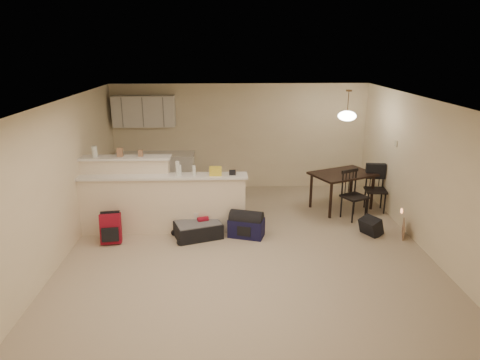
{
  "coord_description": "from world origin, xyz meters",
  "views": [
    {
      "loc": [
        -0.35,
        -6.52,
        3.32
      ],
      "look_at": [
        -0.1,
        0.7,
        1.05
      ],
      "focal_mm": 32.0,
      "sensor_mm": 36.0,
      "label": 1
    }
  ],
  "objects_px": {
    "pendant_lamp": "(347,115)",
    "suitcase": "(198,230)",
    "dining_chair_far": "(376,189)",
    "dining_chair_near": "(354,195)",
    "dining_table": "(342,177)",
    "red_backpack": "(111,228)",
    "navy_duffel": "(246,228)",
    "black_daypack": "(371,227)"
  },
  "relations": [
    {
      "from": "suitcase",
      "to": "red_backpack",
      "type": "xyz_separation_m",
      "value": [
        -1.52,
        -0.16,
        0.13
      ]
    },
    {
      "from": "red_backpack",
      "to": "dining_chair_far",
      "type": "bearing_deg",
      "value": 6.79
    },
    {
      "from": "dining_table",
      "to": "black_daypack",
      "type": "xyz_separation_m",
      "value": [
        0.21,
        -1.35,
        -0.53
      ]
    },
    {
      "from": "dining_table",
      "to": "dining_chair_far",
      "type": "relative_size",
      "value": 1.55
    },
    {
      "from": "black_daypack",
      "to": "navy_duffel",
      "type": "bearing_deg",
      "value": 60.64
    },
    {
      "from": "pendant_lamp",
      "to": "suitcase",
      "type": "height_order",
      "value": "pendant_lamp"
    },
    {
      "from": "pendant_lamp",
      "to": "dining_chair_near",
      "type": "distance_m",
      "value": 1.61
    },
    {
      "from": "suitcase",
      "to": "pendant_lamp",
      "type": "bearing_deg",
      "value": 5.29
    },
    {
      "from": "dining_table",
      "to": "dining_chair_near",
      "type": "xyz_separation_m",
      "value": [
        0.1,
        -0.57,
        -0.2
      ]
    },
    {
      "from": "dining_table",
      "to": "dining_chair_near",
      "type": "distance_m",
      "value": 0.61
    },
    {
      "from": "dining_chair_far",
      "to": "red_backpack",
      "type": "xyz_separation_m",
      "value": [
        -5.14,
        -1.34,
        -0.22
      ]
    },
    {
      "from": "pendant_lamp",
      "to": "red_backpack",
      "type": "xyz_separation_m",
      "value": [
        -4.48,
        -1.51,
        -1.73
      ]
    },
    {
      "from": "red_backpack",
      "to": "navy_duffel",
      "type": "relative_size",
      "value": 0.85
    },
    {
      "from": "dining_chair_far",
      "to": "suitcase",
      "type": "height_order",
      "value": "dining_chair_far"
    },
    {
      "from": "pendant_lamp",
      "to": "navy_duffel",
      "type": "distance_m",
      "value": 3.08
    },
    {
      "from": "dining_chair_near",
      "to": "black_daypack",
      "type": "xyz_separation_m",
      "value": [
        0.1,
        -0.78,
        -0.33
      ]
    },
    {
      "from": "dining_table",
      "to": "pendant_lamp",
      "type": "relative_size",
      "value": 2.4
    },
    {
      "from": "dining_chair_far",
      "to": "suitcase",
      "type": "bearing_deg",
      "value": -154.58
    },
    {
      "from": "dining_chair_far",
      "to": "dining_chair_near",
      "type": "bearing_deg",
      "value": -137.13
    },
    {
      "from": "red_backpack",
      "to": "dining_chair_near",
      "type": "bearing_deg",
      "value": 3.74
    },
    {
      "from": "dining_chair_near",
      "to": "red_backpack",
      "type": "distance_m",
      "value": 4.68
    },
    {
      "from": "dining_chair_near",
      "to": "red_backpack",
      "type": "height_order",
      "value": "dining_chair_near"
    },
    {
      "from": "dining_table",
      "to": "dining_chair_far",
      "type": "xyz_separation_m",
      "value": [
        0.67,
        -0.17,
        -0.21
      ]
    },
    {
      "from": "dining_chair_near",
      "to": "navy_duffel",
      "type": "xyz_separation_m",
      "value": [
        -2.19,
        -0.78,
        -0.32
      ]
    },
    {
      "from": "dining_table",
      "to": "suitcase",
      "type": "distance_m",
      "value": 3.3
    },
    {
      "from": "dining_chair_near",
      "to": "red_backpack",
      "type": "xyz_separation_m",
      "value": [
        -4.58,
        -0.93,
        -0.23
      ]
    },
    {
      "from": "dining_table",
      "to": "red_backpack",
      "type": "relative_size",
      "value": 2.82
    },
    {
      "from": "pendant_lamp",
      "to": "navy_duffel",
      "type": "bearing_deg",
      "value": -147.07
    },
    {
      "from": "suitcase",
      "to": "dining_table",
      "type": "bearing_deg",
      "value": 5.29
    },
    {
      "from": "navy_duffel",
      "to": "black_daypack",
      "type": "height_order",
      "value": "navy_duffel"
    },
    {
      "from": "dining_table",
      "to": "dining_chair_near",
      "type": "bearing_deg",
      "value": -104.31
    },
    {
      "from": "suitcase",
      "to": "black_daypack",
      "type": "relative_size",
      "value": 2.27
    },
    {
      "from": "pendant_lamp",
      "to": "suitcase",
      "type": "xyz_separation_m",
      "value": [
        -2.96,
        -1.35,
        -1.85
      ]
    },
    {
      "from": "suitcase",
      "to": "red_backpack",
      "type": "relative_size",
      "value": 1.53
    },
    {
      "from": "suitcase",
      "to": "navy_duffel",
      "type": "bearing_deg",
      "value": -19.25
    },
    {
      "from": "dining_chair_near",
      "to": "navy_duffel",
      "type": "distance_m",
      "value": 2.34
    },
    {
      "from": "dining_table",
      "to": "dining_chair_near",
      "type": "relative_size",
      "value": 1.51
    },
    {
      "from": "dining_chair_far",
      "to": "suitcase",
      "type": "distance_m",
      "value": 3.83
    },
    {
      "from": "pendant_lamp",
      "to": "suitcase",
      "type": "bearing_deg",
      "value": -155.46
    },
    {
      "from": "dining_table",
      "to": "suitcase",
      "type": "bearing_deg",
      "value": -179.84
    },
    {
      "from": "dining_chair_near",
      "to": "navy_duffel",
      "type": "relative_size",
      "value": 1.58
    },
    {
      "from": "dining_chair_far",
      "to": "black_daypack",
      "type": "distance_m",
      "value": 1.31
    }
  ]
}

